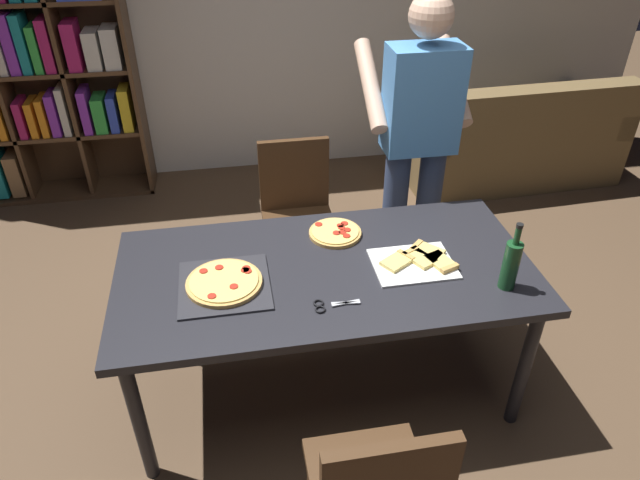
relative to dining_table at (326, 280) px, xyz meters
The scene contains 11 objects.
ground_plane 0.68m from the dining_table, ahead, with size 12.00×12.00×0.00m, color brown.
dining_table is the anchor object (origin of this frame).
chair_far_side 0.96m from the dining_table, 90.00° to the left, with size 0.42×0.42×0.90m.
couch 2.78m from the dining_table, 46.24° to the left, with size 1.73×0.92×0.85m.
bookshelf 2.94m from the dining_table, 125.85° to the left, with size 1.40×0.35×1.95m.
person_serving_pizza 1.01m from the dining_table, 48.68° to the left, with size 0.55×0.54×1.75m.
pepperoni_pizza_on_tray 0.46m from the dining_table, behind, with size 0.38×0.38×0.04m.
pizza_slices_on_towel 0.42m from the dining_table, ahead, with size 0.37×0.29×0.03m.
wine_bottle 0.80m from the dining_table, 19.62° to the right, with size 0.07×0.07×0.32m.
kitchen_scissors 0.27m from the dining_table, 97.83° to the right, with size 0.19×0.08×0.01m.
second_pizza_plain 0.28m from the dining_table, 69.90° to the left, with size 0.25×0.25×0.03m.
Camera 1 is at (-0.38, -1.99, 2.29)m, focal length 32.16 mm.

